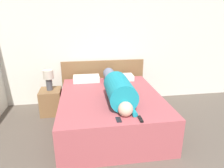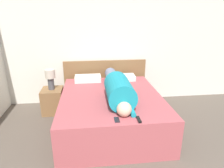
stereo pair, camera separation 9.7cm
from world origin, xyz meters
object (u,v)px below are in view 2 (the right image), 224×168
object	(u,v)px
bed	(111,111)
cell_phone	(117,120)
person_lying	(118,88)
tv_remote	(139,120)
pillow_near_headboard	(88,78)
pillow_second	(123,77)
table_lamp	(50,77)
nightstand	(53,101)

from	to	relation	value
bed	cell_phone	xyz separation A→B (m)	(-0.02, -0.83, 0.30)
bed	cell_phone	distance (m)	0.89
cell_phone	person_lying	bearing A→B (deg)	81.14
bed	person_lying	distance (m)	0.49
person_lying	tv_remote	world-z (taller)	person_lying
pillow_near_headboard	pillow_second	size ratio (longest dim) A/B	1.05
table_lamp	cell_phone	size ratio (longest dim) A/B	3.05
table_lamp	tv_remote	distance (m)	2.05
nightstand	cell_phone	distance (m)	1.88
pillow_near_headboard	tv_remote	xyz separation A→B (m)	(0.64, -1.67, -0.04)
pillow_near_headboard	bed	bearing A→B (deg)	-64.56
table_lamp	pillow_near_headboard	world-z (taller)	table_lamp
pillow_second	person_lying	bearing A→B (deg)	-104.84
bed	tv_remote	distance (m)	0.96
table_lamp	pillow_near_headboard	bearing A→B (deg)	9.49
pillow_near_headboard	cell_phone	size ratio (longest dim) A/B	3.97
bed	nightstand	xyz separation A→B (m)	(-1.09, 0.67, -0.05)
nightstand	pillow_near_headboard	bearing A→B (deg)	9.49
pillow_near_headboard	pillow_second	xyz separation A→B (m)	(0.71, 0.00, -0.01)
tv_remote	cell_phone	distance (m)	0.28
cell_phone	bed	bearing A→B (deg)	88.65
pillow_near_headboard	pillow_second	world-z (taller)	pillow_near_headboard
nightstand	table_lamp	world-z (taller)	table_lamp
person_lying	pillow_near_headboard	distance (m)	1.03
person_lying	pillow_second	world-z (taller)	person_lying
table_lamp	tv_remote	size ratio (longest dim) A/B	2.64
pillow_near_headboard	tv_remote	size ratio (longest dim) A/B	3.44
nightstand	person_lying	size ratio (longest dim) A/B	0.28
table_lamp	person_lying	distance (m)	1.42
table_lamp	bed	bearing A→B (deg)	-31.83
person_lying	nightstand	bearing A→B (deg)	145.93
tv_remote	bed	bearing A→B (deg)	106.49
nightstand	tv_remote	bearing A→B (deg)	-48.99
pillow_near_headboard	pillow_second	distance (m)	0.71
table_lamp	tv_remote	world-z (taller)	table_lamp
table_lamp	pillow_second	distance (m)	1.43
pillow_second	tv_remote	world-z (taller)	pillow_second
tv_remote	cell_phone	size ratio (longest dim) A/B	1.15
tv_remote	cell_phone	bearing A→B (deg)	172.35
nightstand	tv_remote	size ratio (longest dim) A/B	3.26
pillow_second	cell_phone	xyz separation A→B (m)	(-0.35, -1.63, -0.04)
nightstand	table_lamp	bearing A→B (deg)	-63.43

